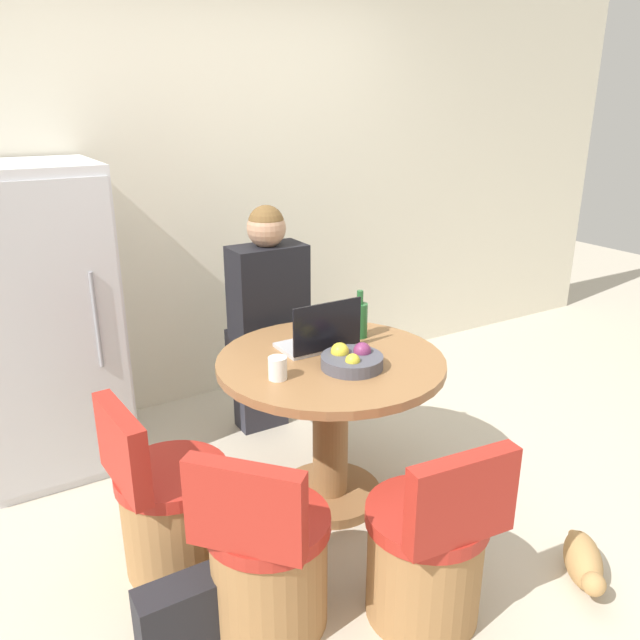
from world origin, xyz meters
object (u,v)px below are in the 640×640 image
chair_left_side (171,510)px  chair_near_camera (427,555)px  chair_near_left_corner (267,563)px  laptop (320,338)px  fruit_bowl (352,360)px  dining_table (331,402)px  person_seated (265,314)px  refrigerator (39,323)px  bottle (360,319)px  handbag (180,616)px  cat (584,561)px

chair_left_side → chair_near_camera: same height
chair_near_left_corner → laptop: bearing=-84.9°
chair_near_camera → fruit_bowl: bearing=-92.9°
dining_table → chair_left_side: bearing=-175.6°
dining_table → fruit_bowl: size_ratio=3.81×
laptop → person_seated: bearing=-92.0°
fruit_bowl → refrigerator: bearing=132.7°
person_seated → bottle: (0.22, -0.58, 0.11)m
refrigerator → handbag: (0.16, -1.52, -0.65)m
chair_near_left_corner → refrigerator: bearing=-25.1°
chair_near_left_corner → fruit_bowl: size_ratio=2.85×
refrigerator → laptop: 1.43m
person_seated → laptop: size_ratio=3.77×
person_seated → handbag: bearing=51.9°
cat → bottle: bearing=-123.2°
laptop → bottle: bearing=-171.5°
chair_near_camera → fruit_bowl: (0.10, 0.67, 0.51)m
chair_near_left_corner → handbag: (-0.31, 0.06, -0.14)m
chair_left_side → cat: size_ratio=2.29×
chair_left_side → chair_near_camera: bearing=-140.1°
handbag → cat: bearing=-19.1°
person_seated → bottle: bearing=110.9°
cat → handbag: handbag is taller
cat → handbag: (-1.49, 0.52, 0.04)m
fruit_bowl → dining_table: bearing=98.6°
chair_left_side → chair_near_left_corner: size_ratio=1.00×
fruit_bowl → bottle: size_ratio=1.15×
chair_near_camera → handbag: bearing=-15.6°
laptop → handbag: bearing=32.5°
cat → chair_left_side: bearing=-82.9°
handbag → laptop: bearing=32.5°
laptop → fruit_bowl: (0.01, -0.25, -0.02)m
dining_table → handbag: bearing=-152.7°
dining_table → fruit_bowl: (0.02, -0.13, 0.26)m
chair_left_side → handbag: (-0.11, -0.41, -0.14)m
fruit_bowl → bottle: 0.38m
refrigerator → person_seated: (1.10, -0.31, -0.06)m
chair_left_side → chair_near_camera: 1.03m
person_seated → fruit_bowl: 0.87m
handbag → bottle: bearing=28.1°
laptop → cat: bearing=117.2°
dining_table → handbag: 1.10m
dining_table → chair_near_left_corner: (-0.60, -0.53, -0.25)m
chair_near_camera → person_seated: bearing=-88.4°
chair_near_left_corner → laptop: (0.61, 0.65, 0.53)m
chair_near_left_corner → laptop: size_ratio=2.19×
dining_table → bottle: bottle is taller
refrigerator → dining_table: size_ratio=1.52×
chair_left_side → fruit_bowl: fruit_bowl is taller
chair_near_camera → person_seated: (0.12, 1.54, 0.46)m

